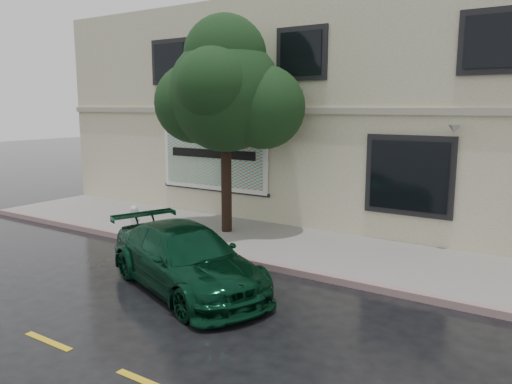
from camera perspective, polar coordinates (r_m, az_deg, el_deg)
The scene contains 9 objects.
ground at distance 11.15m, azimuth -7.44°, elevation -9.85°, with size 90.00×90.00×0.00m, color black.
sidewalk at distance 13.63m, azimuth 1.50°, elevation -5.77°, with size 20.00×3.50×0.15m, color gray.
curb at distance 12.24m, azimuth -2.84°, elevation -7.61°, with size 20.00×0.18×0.16m, color gray.
road_marking at distance 9.00m, azimuth -22.64°, elevation -15.47°, with size 19.00×0.12×0.01m, color gold.
building at distance 18.27m, azimuth 11.18°, elevation 8.88°, with size 20.00×8.12×7.00m.
billboard at distance 16.42m, azimuth -4.94°, elevation 3.89°, with size 4.30×0.16×2.20m.
car at distance 10.39m, azimuth -8.02°, elevation -7.55°, with size 1.98×4.47×1.30m, color #08331E.
street_tree at distance 14.12m, azimuth -3.51°, elevation 10.97°, with size 3.18×3.18×5.49m.
fire_hydrant at distance 14.68m, azimuth -13.70°, elevation -3.07°, with size 0.33×0.31×0.79m.
Camera 1 is at (6.89, -7.93, 3.73)m, focal length 35.00 mm.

